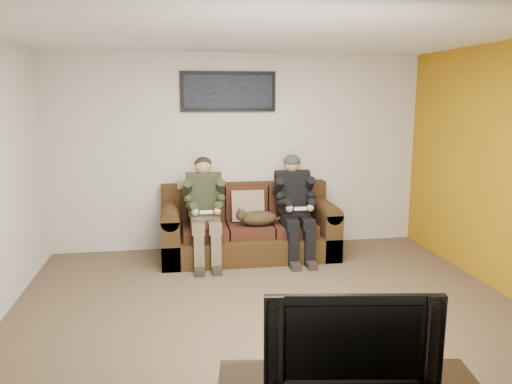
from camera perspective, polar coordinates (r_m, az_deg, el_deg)
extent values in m
plane|color=brown|center=(4.91, 1.76, -13.62)|extent=(5.00, 5.00, 0.00)
plane|color=silver|center=(4.51, 1.95, 18.04)|extent=(5.00, 5.00, 0.00)
plane|color=beige|center=(6.73, -1.88, 4.57)|extent=(5.00, 0.00, 5.00)
plane|color=beige|center=(2.42, 12.32, -7.03)|extent=(5.00, 0.00, 5.00)
cube|color=#382511|center=(6.49, -0.80, -6.05)|extent=(2.21, 0.95, 0.30)
cube|color=#382511|center=(6.73, -1.29, -1.45)|extent=(2.21, 0.20, 0.60)
cube|color=#382511|center=(6.38, -9.70, -5.09)|extent=(0.22, 0.95, 0.60)
cube|color=#382511|center=(6.66, 7.71, -4.35)|extent=(0.22, 0.95, 0.60)
cylinder|color=#382511|center=(6.30, -9.78, -2.46)|extent=(0.22, 0.95, 0.22)
cylinder|color=#382511|center=(6.59, 7.77, -1.82)|extent=(0.22, 0.95, 0.22)
cube|color=#3E1E12|center=(6.32, -5.85, -4.48)|extent=(0.55, 0.60, 0.14)
cube|color=#3E1E12|center=(6.53, -6.06, -1.35)|extent=(0.55, 0.14, 0.44)
cube|color=#3E1E12|center=(6.38, -0.73, -4.28)|extent=(0.55, 0.60, 0.14)
cube|color=#3E1E12|center=(6.58, -1.12, -1.19)|extent=(0.55, 0.14, 0.44)
cube|color=#3E1E12|center=(6.48, 4.25, -4.05)|extent=(0.55, 0.60, 0.14)
cube|color=#3E1E12|center=(6.69, 3.71, -1.02)|extent=(0.55, 0.14, 0.44)
cube|color=#947561|center=(6.48, -0.97, -1.58)|extent=(0.42, 0.20, 0.42)
cube|color=#C0A68D|center=(6.60, -7.04, 0.88)|extent=(0.45, 0.22, 0.08)
cube|color=brown|center=(6.26, -5.86, -3.31)|extent=(0.36, 0.30, 0.14)
cube|color=#272F1C|center=(6.29, -5.97, -0.44)|extent=(0.40, 0.30, 0.53)
cylinder|color=#272F1C|center=(6.27, -6.02, 1.48)|extent=(0.44, 0.18, 0.18)
sphere|color=tan|center=(6.27, -6.06, 2.95)|extent=(0.21, 0.21, 0.21)
cube|color=brown|center=(6.06, -6.69, -3.89)|extent=(0.15, 0.42, 0.13)
cube|color=brown|center=(6.07, -4.80, -3.82)|extent=(0.15, 0.42, 0.13)
cube|color=brown|center=(5.95, -6.53, -6.99)|extent=(0.12, 0.13, 0.44)
cube|color=brown|center=(5.96, -4.60, -6.92)|extent=(0.12, 0.13, 0.44)
cube|color=black|center=(5.93, -6.45, -8.89)|extent=(0.11, 0.26, 0.08)
cube|color=black|center=(5.94, -4.50, -8.81)|extent=(0.11, 0.26, 0.08)
cylinder|color=#272F1C|center=(6.19, -7.80, 0.29)|extent=(0.11, 0.30, 0.28)
cylinder|color=#272F1C|center=(6.21, -4.11, 0.40)|extent=(0.11, 0.30, 0.28)
cylinder|color=#272F1C|center=(6.01, -7.41, -1.58)|extent=(0.14, 0.32, 0.15)
cylinder|color=#272F1C|center=(6.03, -4.18, -1.48)|extent=(0.14, 0.32, 0.15)
sphere|color=tan|center=(5.90, -6.97, -2.29)|extent=(0.09, 0.09, 0.09)
sphere|color=tan|center=(5.92, -4.45, -2.21)|extent=(0.09, 0.09, 0.09)
cube|color=white|center=(5.89, -5.69, -2.29)|extent=(0.15, 0.04, 0.03)
ellipsoid|color=black|center=(6.28, -6.07, 3.24)|extent=(0.22, 0.22, 0.17)
cube|color=black|center=(6.42, 4.33, -2.91)|extent=(0.36, 0.30, 0.14)
cube|color=black|center=(6.45, 4.16, -0.12)|extent=(0.40, 0.30, 0.53)
cylinder|color=black|center=(6.43, 4.15, 1.75)|extent=(0.44, 0.18, 0.18)
sphere|color=tan|center=(6.43, 4.12, 3.19)|extent=(0.21, 0.21, 0.21)
cube|color=black|center=(6.21, 3.87, -3.47)|extent=(0.15, 0.42, 0.13)
cube|color=black|center=(6.26, 5.66, -3.39)|extent=(0.15, 0.42, 0.13)
cube|color=black|center=(6.10, 4.27, -6.48)|extent=(0.12, 0.13, 0.44)
cube|color=black|center=(6.15, 6.09, -6.38)|extent=(0.12, 0.13, 0.44)
cube|color=black|center=(6.08, 4.42, -8.33)|extent=(0.11, 0.26, 0.08)
cube|color=black|center=(6.13, 6.26, -8.21)|extent=(0.11, 0.26, 0.08)
cylinder|color=black|center=(6.32, 2.56, 0.60)|extent=(0.11, 0.30, 0.28)
cylinder|color=black|center=(6.42, 6.06, 0.70)|extent=(0.11, 0.30, 0.28)
cylinder|color=black|center=(6.15, 3.24, -1.22)|extent=(0.14, 0.32, 0.15)
cylinder|color=black|center=(6.23, 6.30, -1.11)|extent=(0.14, 0.32, 0.15)
sphere|color=tan|center=(6.05, 3.86, -1.90)|extent=(0.09, 0.09, 0.09)
sphere|color=tan|center=(6.12, 6.23, -1.81)|extent=(0.09, 0.09, 0.09)
cube|color=white|center=(6.07, 5.09, -1.90)|extent=(0.15, 0.04, 0.03)
ellipsoid|color=black|center=(6.43, 4.13, 3.45)|extent=(0.22, 0.22, 0.19)
ellipsoid|color=#47391C|center=(6.26, 0.27, -3.01)|extent=(0.47, 0.26, 0.19)
sphere|color=#47391C|center=(6.18, -1.70, -2.66)|extent=(0.14, 0.14, 0.14)
cone|color=#47391C|center=(6.13, -1.84, -2.11)|extent=(0.04, 0.04, 0.04)
cone|color=#47391C|center=(6.20, -1.93, -1.96)|extent=(0.04, 0.04, 0.04)
cylinder|color=#47391C|center=(6.36, 2.33, -3.12)|extent=(0.26, 0.13, 0.08)
cube|color=black|center=(6.65, -3.20, 11.39)|extent=(1.25, 0.04, 0.52)
cube|color=black|center=(6.62, -3.17, 11.39)|extent=(1.15, 0.01, 0.42)
imported|color=black|center=(2.91, 10.67, -15.80)|extent=(0.97, 0.27, 0.55)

